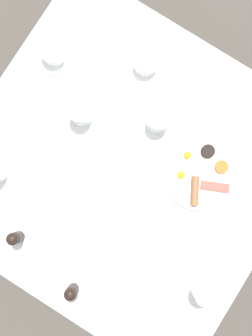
{
  "coord_description": "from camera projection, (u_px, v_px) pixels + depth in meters",
  "views": [
    {
      "loc": [
        0.06,
        -0.09,
        2.08
      ],
      "look_at": [
        0.0,
        0.0,
        0.74
      ],
      "focal_mm": 42.0,
      "sensor_mm": 36.0,
      "label": 1
    }
  ],
  "objects": [
    {
      "name": "wine_glass_spare",
      "position": [
        81.0,
        114.0,
        1.33
      ],
      "size": [
        0.07,
        0.07,
        0.09
      ],
      "color": "white",
      "rests_on": "table"
    },
    {
      "name": "breakfast_plate",
      "position": [
        200.0,
        171.0,
        1.36
      ],
      "size": [
        0.28,
        0.28,
        0.04
      ],
      "color": "white",
      "rests_on": "table"
    },
    {
      "name": "water_glass_short",
      "position": [
        204.0,
        292.0,
        1.29
      ],
      "size": [
        0.07,
        0.07,
        0.1
      ],
      "color": "white",
      "rests_on": "table"
    },
    {
      "name": "teacup_with_saucer_left",
      "position": [
        53.0,
        53.0,
        1.37
      ],
      "size": [
        0.15,
        0.15,
        0.06
      ],
      "color": "white",
      "rests_on": "table"
    },
    {
      "name": "table",
      "position": [
        126.0,
        170.0,
        1.43
      ],
      "size": [
        1.1,
        1.07,
        0.72
      ],
      "color": "silver",
      "rests_on": "ground_plane"
    },
    {
      "name": "pepper_grinder",
      "position": [
        71.0,
        292.0,
        1.28
      ],
      "size": [
        0.04,
        0.04,
        0.1
      ],
      "color": "black",
      "rests_on": "table"
    },
    {
      "name": "napkin_folded",
      "position": [
        114.0,
        221.0,
        1.35
      ],
      "size": [
        0.18,
        0.13,
        0.01
      ],
      "rotation": [
        0.0,
        0.0,
        2.94
      ],
      "color": "white",
      "rests_on": "table"
    },
    {
      "name": "salt_grinder",
      "position": [
        15.0,
        238.0,
        1.3
      ],
      "size": [
        0.04,
        0.04,
        0.1
      ],
      "color": "black",
      "rests_on": "table"
    },
    {
      "name": "teacup_with_saucer_right",
      "position": [
        146.0,
        64.0,
        1.37
      ],
      "size": [
        0.15,
        0.15,
        0.06
      ],
      "color": "white",
      "rests_on": "table"
    },
    {
      "name": "knife_by_plate",
      "position": [
        151.0,
        300.0,
        1.33
      ],
      "size": [
        0.23,
        0.05,
        0.0
      ],
      "rotation": [
        0.0,
        0.0,
        1.74
      ],
      "color": "silver",
      "rests_on": "table"
    },
    {
      "name": "fork_by_plate",
      "position": [
        205.0,
        100.0,
        1.38
      ],
      "size": [
        0.12,
        0.15,
        0.0
      ],
      "rotation": [
        0.0,
        0.0,
        2.49
      ],
      "color": "silver",
      "rests_on": "table"
    },
    {
      "name": "ground_plane",
      "position": [
        126.0,
        179.0,
        2.08
      ],
      "size": [
        8.0,
        8.0,
        0.0
      ],
      "primitive_type": "plane",
      "color": "#4C4742"
    },
    {
      "name": "water_glass_tall",
      "position": [
        157.0,
        121.0,
        1.34
      ],
      "size": [
        0.07,
        0.07,
        0.08
      ],
      "color": "white",
      "rests_on": "table"
    }
  ]
}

